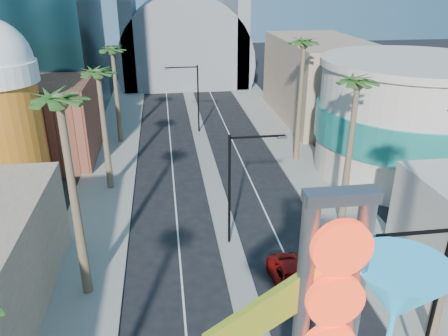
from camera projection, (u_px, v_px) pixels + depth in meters
sidewalk_west at (111, 166)px, 42.88m from camera, size 5.00×100.00×0.15m
sidewalk_east at (298, 156)px, 45.31m from camera, size 5.00×100.00×0.15m
median at (204, 150)px, 46.81m from camera, size 1.60×84.00×0.15m
brick_filler_west at (42, 121)px, 43.19m from camera, size 10.00×10.00×8.00m
filler_east at (320, 80)px, 55.96m from camera, size 10.00×20.00×10.00m
turquoise_building at (408, 118)px, 39.79m from camera, size 16.60×16.60×10.60m
canopy at (184, 57)px, 75.95m from camera, size 22.00×16.00×22.00m
streetlight_0 at (238, 180)px, 28.63m from camera, size 3.79×0.25×8.00m
streetlight_1 at (193, 93)px, 50.26m from camera, size 3.79×0.25×8.00m
streetlight_2 at (428, 291)px, 18.56m from camera, size 3.45×0.25×8.00m
palm_1 at (61, 116)px, 21.39m from camera, size 2.40×2.40×12.70m
palm_2 at (99, 81)px, 34.63m from camera, size 2.40×2.40×11.20m
palm_3 at (113, 56)px, 45.52m from camera, size 2.40×2.40×11.20m
palm_6 at (357, 92)px, 29.50m from camera, size 2.40×2.40×11.70m
palm_7 at (304, 51)px, 40.03m from camera, size 2.40×2.40×12.70m
red_pickup at (293, 279)px, 25.83m from camera, size 2.32×4.86×1.34m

